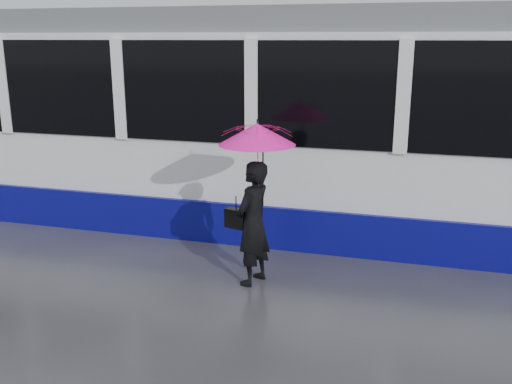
% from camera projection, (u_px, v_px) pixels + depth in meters
% --- Properties ---
extents(ground, '(90.00, 90.00, 0.00)m').
position_uv_depth(ground, '(314.00, 292.00, 6.80)').
color(ground, '#2C2C31').
rests_on(ground, ground).
extents(rails, '(34.00, 1.51, 0.02)m').
position_uv_depth(rails, '(342.00, 226.00, 9.12)').
color(rails, '#3F3D38').
rests_on(rails, ground).
extents(woman, '(0.51, 0.64, 1.53)m').
position_uv_depth(woman, '(253.00, 223.00, 6.87)').
color(woman, black).
rests_on(woman, ground).
extents(umbrella, '(1.12, 1.12, 1.04)m').
position_uv_depth(umbrella, '(257.00, 149.00, 6.61)').
color(umbrella, '#F81455').
rests_on(umbrella, ground).
extents(handbag, '(0.30, 0.19, 0.42)m').
position_uv_depth(handbag, '(236.00, 218.00, 6.93)').
color(handbag, black).
rests_on(handbag, ground).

